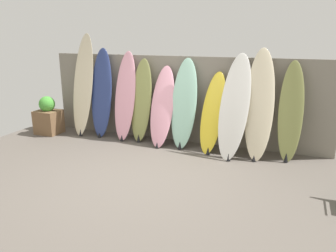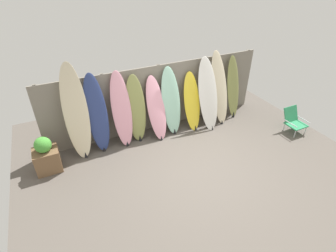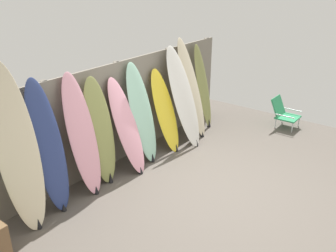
{
  "view_description": "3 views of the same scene",
  "coord_description": "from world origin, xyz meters",
  "px_view_note": "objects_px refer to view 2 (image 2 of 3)",
  "views": [
    {
      "loc": [
        2.24,
        -4.42,
        2.21
      ],
      "look_at": [
        0.27,
        0.61,
        0.71
      ],
      "focal_mm": 35.0,
      "sensor_mm": 36.0,
      "label": 1
    },
    {
      "loc": [
        -2.53,
        -3.82,
        4.08
      ],
      "look_at": [
        -0.45,
        0.52,
        0.96
      ],
      "focal_mm": 28.0,
      "sensor_mm": 36.0,
      "label": 2
    },
    {
      "loc": [
        -4.42,
        -2.42,
        3.26
      ],
      "look_at": [
        -0.17,
        0.81,
        0.99
      ],
      "focal_mm": 40.0,
      "sensor_mm": 36.0,
      "label": 3
    }
  ],
  "objects_px": {
    "surfboard_navy_1": "(97,114)",
    "surfboard_cream_8": "(219,88)",
    "surfboard_pink_4": "(156,109)",
    "surfboard_olive_3": "(136,109)",
    "surfboard_pink_2": "(122,110)",
    "surfboard_seafoam_5": "(171,102)",
    "surfboard_yellow_6": "(192,102)",
    "surfboard_cream_0": "(76,114)",
    "surfboard_olive_9": "(233,88)",
    "beach_chair": "(294,120)",
    "surfboard_white_7": "(208,95)",
    "planter_box": "(46,156)"
  },
  "relations": [
    {
      "from": "surfboard_navy_1",
      "to": "surfboard_cream_8",
      "type": "height_order",
      "value": "surfboard_cream_8"
    },
    {
      "from": "surfboard_pink_4",
      "to": "surfboard_olive_3",
      "type": "bearing_deg",
      "value": 170.65
    },
    {
      "from": "surfboard_pink_2",
      "to": "surfboard_seafoam_5",
      "type": "height_order",
      "value": "surfboard_pink_2"
    },
    {
      "from": "surfboard_pink_4",
      "to": "surfboard_yellow_6",
      "type": "bearing_deg",
      "value": -0.27
    },
    {
      "from": "surfboard_cream_0",
      "to": "surfboard_olive_9",
      "type": "bearing_deg",
      "value": -0.11
    },
    {
      "from": "beach_chair",
      "to": "surfboard_olive_9",
      "type": "bearing_deg",
      "value": 136.09
    },
    {
      "from": "surfboard_white_7",
      "to": "beach_chair",
      "type": "height_order",
      "value": "surfboard_white_7"
    },
    {
      "from": "surfboard_yellow_6",
      "to": "planter_box",
      "type": "bearing_deg",
      "value": -176.75
    },
    {
      "from": "surfboard_olive_3",
      "to": "surfboard_navy_1",
      "type": "bearing_deg",
      "value": -179.76
    },
    {
      "from": "surfboard_navy_1",
      "to": "planter_box",
      "type": "distance_m",
      "value": 1.44
    },
    {
      "from": "surfboard_olive_3",
      "to": "surfboard_olive_9",
      "type": "height_order",
      "value": "surfboard_olive_9"
    },
    {
      "from": "surfboard_cream_0",
      "to": "surfboard_pink_2",
      "type": "height_order",
      "value": "surfboard_cream_0"
    },
    {
      "from": "surfboard_olive_3",
      "to": "surfboard_pink_4",
      "type": "xyz_separation_m",
      "value": [
        0.52,
        -0.09,
        -0.06
      ]
    },
    {
      "from": "surfboard_white_7",
      "to": "surfboard_olive_9",
      "type": "relative_size",
      "value": 1.06
    },
    {
      "from": "surfboard_seafoam_5",
      "to": "surfboard_cream_8",
      "type": "xyz_separation_m",
      "value": [
        1.47,
        -0.07,
        0.11
      ]
    },
    {
      "from": "surfboard_seafoam_5",
      "to": "surfboard_olive_9",
      "type": "xyz_separation_m",
      "value": [
        2.01,
        -0.0,
        -0.01
      ]
    },
    {
      "from": "surfboard_pink_2",
      "to": "surfboard_yellow_6",
      "type": "xyz_separation_m",
      "value": [
        1.94,
        -0.07,
        -0.18
      ]
    },
    {
      "from": "surfboard_yellow_6",
      "to": "beach_chair",
      "type": "xyz_separation_m",
      "value": [
        2.43,
        -1.41,
        -0.43
      ]
    },
    {
      "from": "surfboard_pink_2",
      "to": "planter_box",
      "type": "height_order",
      "value": "surfboard_pink_2"
    },
    {
      "from": "surfboard_olive_9",
      "to": "beach_chair",
      "type": "bearing_deg",
      "value": -55.09
    },
    {
      "from": "surfboard_pink_2",
      "to": "planter_box",
      "type": "distance_m",
      "value": 1.97
    },
    {
      "from": "surfboard_pink_4",
      "to": "surfboard_cream_8",
      "type": "xyz_separation_m",
      "value": [
        1.92,
        -0.02,
        0.19
      ]
    },
    {
      "from": "surfboard_olive_3",
      "to": "surfboard_olive_9",
      "type": "relative_size",
      "value": 0.98
    },
    {
      "from": "surfboard_pink_4",
      "to": "surfboard_navy_1",
      "type": "bearing_deg",
      "value": 176.86
    },
    {
      "from": "surfboard_seafoam_5",
      "to": "surfboard_yellow_6",
      "type": "xyz_separation_m",
      "value": [
        0.6,
        -0.06,
        -0.13
      ]
    },
    {
      "from": "surfboard_seafoam_5",
      "to": "surfboard_cream_8",
      "type": "relative_size",
      "value": 0.89
    },
    {
      "from": "surfboard_pink_2",
      "to": "beach_chair",
      "type": "xyz_separation_m",
      "value": [
        4.37,
        -1.48,
        -0.61
      ]
    },
    {
      "from": "surfboard_white_7",
      "to": "surfboard_pink_2",
      "type": "bearing_deg",
      "value": 175.52
    },
    {
      "from": "surfboard_seafoam_5",
      "to": "surfboard_olive_9",
      "type": "distance_m",
      "value": 2.01
    },
    {
      "from": "surfboard_yellow_6",
      "to": "surfboard_cream_8",
      "type": "bearing_deg",
      "value": -0.77
    },
    {
      "from": "surfboard_cream_0",
      "to": "surfboard_seafoam_5",
      "type": "distance_m",
      "value": 2.4
    },
    {
      "from": "surfboard_olive_9",
      "to": "planter_box",
      "type": "distance_m",
      "value": 5.25
    },
    {
      "from": "surfboard_pink_4",
      "to": "surfboard_yellow_6",
      "type": "xyz_separation_m",
      "value": [
        1.05,
        -0.01,
        -0.04
      ]
    },
    {
      "from": "surfboard_pink_2",
      "to": "surfboard_olive_9",
      "type": "distance_m",
      "value": 3.35
    },
    {
      "from": "surfboard_pink_4",
      "to": "surfboard_olive_9",
      "type": "distance_m",
      "value": 2.46
    },
    {
      "from": "surfboard_seafoam_5",
      "to": "planter_box",
      "type": "bearing_deg",
      "value": -175.15
    },
    {
      "from": "surfboard_yellow_6",
      "to": "surfboard_pink_4",
      "type": "bearing_deg",
      "value": 179.73
    },
    {
      "from": "surfboard_navy_1",
      "to": "surfboard_pink_2",
      "type": "height_order",
      "value": "surfboard_navy_1"
    },
    {
      "from": "surfboard_yellow_6",
      "to": "surfboard_white_7",
      "type": "relative_size",
      "value": 0.81
    },
    {
      "from": "surfboard_yellow_6",
      "to": "planter_box",
      "type": "xyz_separation_m",
      "value": [
        -3.81,
        -0.22,
        -0.38
      ]
    },
    {
      "from": "surfboard_cream_0",
      "to": "surfboard_pink_4",
      "type": "bearing_deg",
      "value": -1.68
    },
    {
      "from": "surfboard_olive_9",
      "to": "beach_chair",
      "type": "relative_size",
      "value": 2.79
    },
    {
      "from": "surfboard_navy_1",
      "to": "surfboard_olive_9",
      "type": "distance_m",
      "value": 3.94
    },
    {
      "from": "surfboard_seafoam_5",
      "to": "planter_box",
      "type": "relative_size",
      "value": 2.05
    },
    {
      "from": "surfboard_pink_2",
      "to": "surfboard_olive_3",
      "type": "xyz_separation_m",
      "value": [
        0.37,
        0.02,
        -0.07
      ]
    },
    {
      "from": "surfboard_cream_0",
      "to": "surfboard_white_7",
      "type": "bearing_deg",
      "value": -2.93
    },
    {
      "from": "surfboard_cream_8",
      "to": "surfboard_pink_4",
      "type": "bearing_deg",
      "value": 179.5
    },
    {
      "from": "surfboard_yellow_6",
      "to": "surfboard_olive_3",
      "type": "bearing_deg",
      "value": 176.71
    },
    {
      "from": "surfboard_white_7",
      "to": "surfboard_olive_9",
      "type": "height_order",
      "value": "surfboard_white_7"
    },
    {
      "from": "surfboard_cream_8",
      "to": "planter_box",
      "type": "relative_size",
      "value": 2.31
    }
  ]
}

